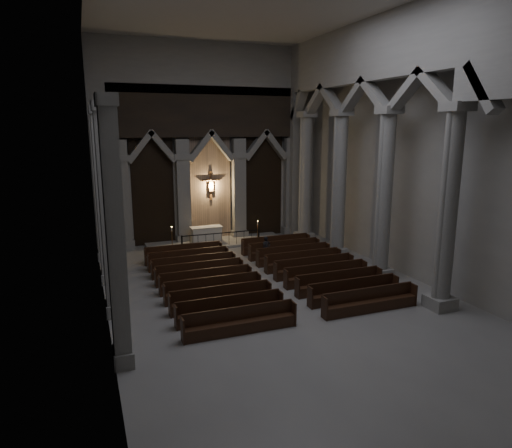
# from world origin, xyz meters

# --- Properties ---
(room) EXTENTS (24.00, 24.10, 12.00)m
(room) POSITION_xyz_m (0.00, 0.00, 7.60)
(room) COLOR gray
(room) RESTS_ON ground
(sanctuary_wall) EXTENTS (14.00, 0.77, 12.00)m
(sanctuary_wall) POSITION_xyz_m (0.00, 11.54, 6.62)
(sanctuary_wall) COLOR gray
(sanctuary_wall) RESTS_ON ground
(right_arcade) EXTENTS (1.00, 24.00, 12.00)m
(right_arcade) POSITION_xyz_m (5.50, 1.33, 7.83)
(right_arcade) COLOR gray
(right_arcade) RESTS_ON ground
(left_pilasters) EXTENTS (0.60, 13.00, 8.03)m
(left_pilasters) POSITION_xyz_m (-6.75, 3.50, 3.91)
(left_pilasters) COLOR gray
(left_pilasters) RESTS_ON ground
(sanctuary_step) EXTENTS (8.50, 2.60, 0.15)m
(sanctuary_step) POSITION_xyz_m (0.00, 10.60, 0.07)
(sanctuary_step) COLOR gray
(sanctuary_step) RESTS_ON ground
(altar) EXTENTS (1.95, 0.78, 0.99)m
(altar) POSITION_xyz_m (-0.65, 10.58, 0.65)
(altar) COLOR silver
(altar) RESTS_ON sanctuary_step
(altar_rail) EXTENTS (4.87, 0.09, 0.96)m
(altar_rail) POSITION_xyz_m (0.00, 9.55, 0.63)
(altar_rail) COLOR black
(altar_rail) RESTS_ON ground
(candle_stand_left) EXTENTS (0.27, 0.27, 1.59)m
(candle_stand_left) POSITION_xyz_m (-2.99, 9.34, 0.43)
(candle_stand_left) COLOR #9E6830
(candle_stand_left) RESTS_ON ground
(candle_stand_right) EXTENTS (0.25, 0.25, 1.48)m
(candle_stand_right) POSITION_xyz_m (2.32, 9.55, 0.40)
(candle_stand_right) COLOR #9E6830
(candle_stand_right) RESTS_ON ground
(pews) EXTENTS (9.56, 9.78, 0.93)m
(pews) POSITION_xyz_m (0.00, 2.91, 0.30)
(pews) COLOR black
(pews) RESTS_ON ground
(worshipper) EXTENTS (0.50, 0.35, 1.31)m
(worshipper) POSITION_xyz_m (1.55, 6.22, 0.65)
(worshipper) COLOR black
(worshipper) RESTS_ON ground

